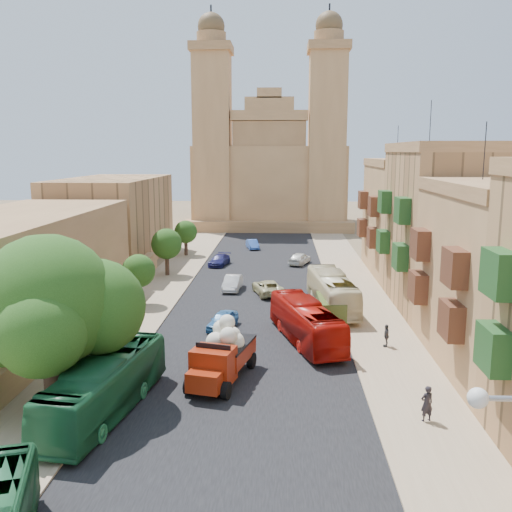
# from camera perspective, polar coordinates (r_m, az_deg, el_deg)

# --- Properties ---
(ground) EXTENTS (260.00, 260.00, 0.00)m
(ground) POSITION_cam_1_polar(r_m,az_deg,el_deg) (26.78, -2.77, -18.75)
(ground) COLOR brown
(road_surface) EXTENTS (14.00, 140.00, 0.01)m
(road_surface) POSITION_cam_1_polar(r_m,az_deg,el_deg) (54.90, 0.20, -3.35)
(road_surface) COLOR black
(road_surface) RESTS_ON ground
(sidewalk_east) EXTENTS (5.00, 140.00, 0.01)m
(sidewalk_east) POSITION_cam_1_polar(r_m,az_deg,el_deg) (55.32, 10.09, -3.41)
(sidewalk_east) COLOR #9D8467
(sidewalk_east) RESTS_ON ground
(sidewalk_west) EXTENTS (5.00, 140.00, 0.01)m
(sidewalk_west) POSITION_cam_1_polar(r_m,az_deg,el_deg) (56.11, -9.56, -3.20)
(sidewalk_west) COLOR #9D8467
(sidewalk_west) RESTS_ON ground
(kerb_east) EXTENTS (0.25, 140.00, 0.12)m
(kerb_east) POSITION_cam_1_polar(r_m,az_deg,el_deg) (55.04, 7.51, -3.35)
(kerb_east) COLOR #9D8467
(kerb_east) RESTS_ON ground
(kerb_west) EXTENTS (0.25, 140.00, 0.12)m
(kerb_west) POSITION_cam_1_polar(r_m,az_deg,el_deg) (55.62, -7.04, -3.19)
(kerb_west) COLOR #9D8467
(kerb_west) RESTS_ON ground
(townhouse_b) EXTENTS (9.00, 14.00, 14.90)m
(townhouse_b) POSITION_cam_1_polar(r_m,az_deg,el_deg) (37.62, 23.88, -1.83)
(townhouse_b) COLOR #A87A4C
(townhouse_b) RESTS_ON ground
(townhouse_c) EXTENTS (9.00, 14.00, 17.40)m
(townhouse_c) POSITION_cam_1_polar(r_m,az_deg,el_deg) (50.54, 18.35, 2.89)
(townhouse_c) COLOR #B38251
(townhouse_c) RESTS_ON ground
(townhouse_d) EXTENTS (9.00, 14.00, 15.90)m
(townhouse_d) POSITION_cam_1_polar(r_m,az_deg,el_deg) (64.12, 14.99, 3.87)
(townhouse_d) COLOR #A87A4C
(townhouse_d) RESTS_ON ground
(west_wall) EXTENTS (1.00, 40.00, 1.80)m
(west_wall) POSITION_cam_1_polar(r_m,az_deg,el_deg) (47.33, -15.71, -4.87)
(west_wall) COLOR #A87A4C
(west_wall) RESTS_ON ground
(west_building_low) EXTENTS (10.00, 28.00, 8.40)m
(west_building_low) POSITION_cam_1_polar(r_m,az_deg,el_deg) (46.85, -23.07, -1.33)
(west_building_low) COLOR #956A41
(west_building_low) RESTS_ON ground
(west_building_mid) EXTENTS (10.00, 22.00, 10.00)m
(west_building_mid) POSITION_cam_1_polar(r_m,az_deg,el_deg) (70.74, -14.04, 3.54)
(west_building_mid) COLOR #B38251
(west_building_mid) RESTS_ON ground
(church) EXTENTS (28.00, 22.50, 36.30)m
(church) POSITION_cam_1_polar(r_m,az_deg,el_deg) (101.98, 1.41, 8.39)
(church) COLOR #A87A4C
(church) RESTS_ON ground
(ficus_tree) EXTENTS (9.03, 8.31, 9.03)m
(ficus_tree) POSITION_cam_1_polar(r_m,az_deg,el_deg) (30.69, -19.97, -4.78)
(ficus_tree) COLOR #3B281D
(ficus_tree) RESTS_ON ground
(street_tree_a) EXTENTS (3.13, 3.13, 4.81)m
(street_tree_a) POSITION_cam_1_polar(r_m,az_deg,el_deg) (38.64, -16.05, -4.75)
(street_tree_a) COLOR #3B281D
(street_tree_a) RESTS_ON ground
(street_tree_b) EXTENTS (2.88, 2.88, 4.42)m
(street_tree_b) POSITION_cam_1_polar(r_m,az_deg,el_deg) (49.89, -11.66, -1.50)
(street_tree_b) COLOR #3B281D
(street_tree_b) RESTS_ON ground
(street_tree_c) EXTENTS (3.28, 3.28, 5.05)m
(street_tree_c) POSITION_cam_1_polar(r_m,az_deg,el_deg) (61.31, -8.93, 1.19)
(street_tree_c) COLOR #3B281D
(street_tree_c) RESTS_ON ground
(street_tree_d) EXTENTS (2.91, 2.91, 4.48)m
(street_tree_d) POSITION_cam_1_polar(r_m,az_deg,el_deg) (73.03, -7.05, 2.39)
(street_tree_d) COLOR #3B281D
(street_tree_d) RESTS_ON ground
(red_truck) EXTENTS (3.77, 6.61, 3.67)m
(red_truck) POSITION_cam_1_polar(r_m,az_deg,el_deg) (33.25, -3.44, -9.73)
(red_truck) COLOR maroon
(red_truck) RESTS_ON ground
(olive_pickup) EXTENTS (2.13, 4.48, 1.83)m
(olive_pickup) POSITION_cam_1_polar(r_m,az_deg,el_deg) (45.11, 7.50, -5.32)
(olive_pickup) COLOR #44551F
(olive_pickup) RESTS_ON ground
(bus_green_north) EXTENTS (4.04, 10.82, 2.94)m
(bus_green_north) POSITION_cam_1_polar(r_m,az_deg,el_deg) (30.23, -14.85, -12.46)
(bus_green_north) COLOR #1C5F34
(bus_green_north) RESTS_ON ground
(bus_red_east) EXTENTS (5.18, 10.48, 2.85)m
(bus_red_east) POSITION_cam_1_polar(r_m,az_deg,el_deg) (39.79, 5.03, -6.62)
(bus_red_east) COLOR #A90E07
(bus_red_east) RESTS_ON ground
(bus_cream_east) EXTENTS (3.76, 11.18, 3.05)m
(bus_cream_east) POSITION_cam_1_polar(r_m,az_deg,el_deg) (48.15, 7.61, -3.54)
(bus_cream_east) COLOR beige
(bus_cream_east) RESTS_ON ground
(car_blue_a) EXTENTS (2.41, 4.07, 1.30)m
(car_blue_a) POSITION_cam_1_polar(r_m,az_deg,el_deg) (42.86, -3.36, -6.44)
(car_blue_a) COLOR teal
(car_blue_a) RESTS_ON ground
(car_white_a) EXTENTS (1.75, 4.30, 1.39)m
(car_white_a) POSITION_cam_1_polar(r_m,az_deg,el_deg) (54.55, -2.37, -2.71)
(car_white_a) COLOR silver
(car_white_a) RESTS_ON ground
(car_cream) EXTENTS (3.47, 5.30, 1.35)m
(car_cream) POSITION_cam_1_polar(r_m,az_deg,el_deg) (52.83, 1.19, -3.15)
(car_cream) COLOR #BDB683
(car_cream) RESTS_ON ground
(car_dkblue) EXTENTS (2.55, 4.56, 1.25)m
(car_dkblue) POSITION_cam_1_polar(r_m,az_deg,el_deg) (66.39, -3.68, -0.42)
(car_dkblue) COLOR navy
(car_dkblue) RESTS_ON ground
(car_white_b) EXTENTS (3.06, 4.51, 1.43)m
(car_white_b) POSITION_cam_1_polar(r_m,az_deg,el_deg) (67.04, 4.39, -0.25)
(car_white_b) COLOR silver
(car_white_b) RESTS_ON ground
(car_blue_b) EXTENTS (2.12, 3.95, 1.24)m
(car_blue_b) POSITION_cam_1_polar(r_m,az_deg,el_deg) (77.69, -0.36, 1.18)
(car_blue_b) COLOR blue
(car_blue_b) RESTS_ON ground
(pedestrian_a) EXTENTS (0.77, 0.63, 1.82)m
(pedestrian_a) POSITION_cam_1_polar(r_m,az_deg,el_deg) (29.94, 16.71, -13.95)
(pedestrian_a) COLOR black
(pedestrian_a) RESTS_ON ground
(pedestrian_c) EXTENTS (0.48, 0.95, 1.56)m
(pedestrian_c) POSITION_cam_1_polar(r_m,az_deg,el_deg) (39.92, 12.90, -7.76)
(pedestrian_c) COLOR #3C3B3D
(pedestrian_c) RESTS_ON ground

